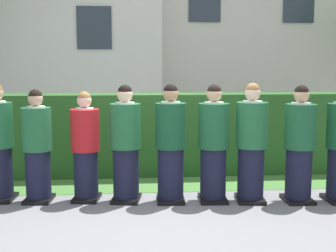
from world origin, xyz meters
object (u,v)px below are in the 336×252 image
Objects in this scene: student_in_red_blazer at (85,149)px; student_front_row_5 at (213,146)px; student_front_row_1 at (37,149)px; student_front_row_3 at (126,146)px; student_front_row_6 at (251,146)px; student_front_row_4 at (171,146)px; student_front_row_7 at (299,147)px.

student_front_row_5 is at bearing -6.10° from student_in_red_blazer.
student_front_row_3 is at bearing -4.14° from student_front_row_1.
student_front_row_1 is at bearing 175.41° from student_front_row_5.
student_front_row_5 is 0.52m from student_front_row_6.
student_front_row_4 is 1.11m from student_front_row_6.
student_front_row_6 is at bearing 173.68° from student_front_row_7.
student_in_red_blazer is at bearing 173.90° from student_front_row_5.
student_front_row_3 is at bearing 173.23° from student_front_row_4.
student_front_row_1 is at bearing 175.17° from student_front_row_6.
student_front_row_5 is at bearing -3.21° from student_front_row_4.
student_front_row_4 is 1.01× the size of student_front_row_7.
student_front_row_3 is 1.00× the size of student_front_row_5.
student_front_row_4 reaches higher than student_in_red_blazer.
student_front_row_6 is at bearing -6.07° from student_in_red_blazer.
student_front_row_5 reaches higher than student_in_red_blazer.
student_front_row_5 reaches higher than student_front_row_1.
student_front_row_7 is (3.58, -0.32, 0.03)m from student_front_row_1.
student_front_row_3 reaches higher than student_front_row_7.
student_front_row_5 is (2.41, -0.19, 0.03)m from student_front_row_1.
student_front_row_5 is (1.76, -0.19, 0.05)m from student_in_red_blazer.
student_front_row_3 is 1.73m from student_front_row_6.
student_front_row_1 reaches higher than student_in_red_blazer.
student_in_red_blazer is 0.93× the size of student_front_row_6.
student_front_row_4 is at bearing -5.03° from student_front_row_1.
student_in_red_blazer is 0.94× the size of student_front_row_5.
student_front_row_4 is at bearing 176.79° from student_front_row_5.
student_front_row_6 is at bearing -5.32° from student_front_row_3.
student_in_red_blazer is at bearing 171.62° from student_front_row_3.
student_in_red_blazer is 0.94× the size of student_front_row_3.
student_front_row_7 is (1.17, -0.13, -0.00)m from student_front_row_5.
student_front_row_6 is (0.52, -0.05, 0.01)m from student_front_row_5.
student_front_row_6 is (2.93, -0.25, 0.04)m from student_front_row_1.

